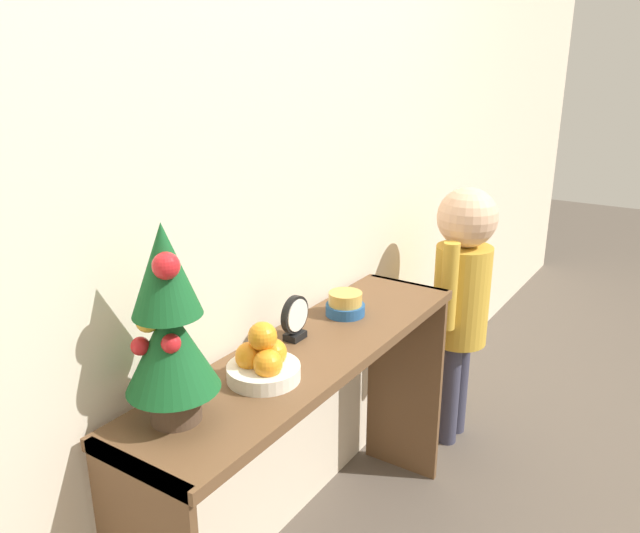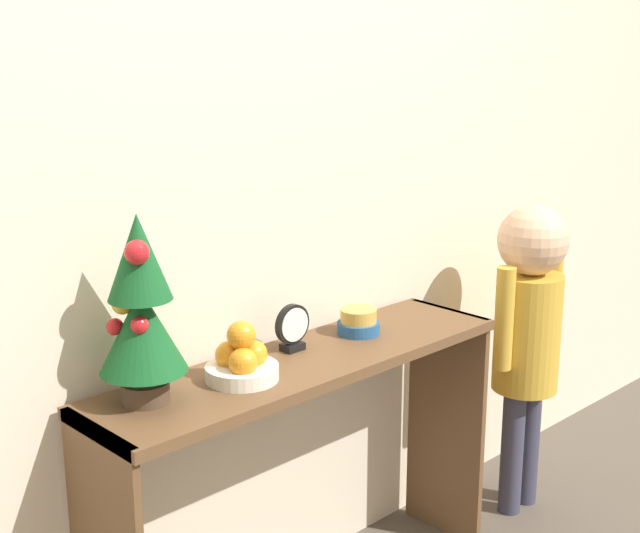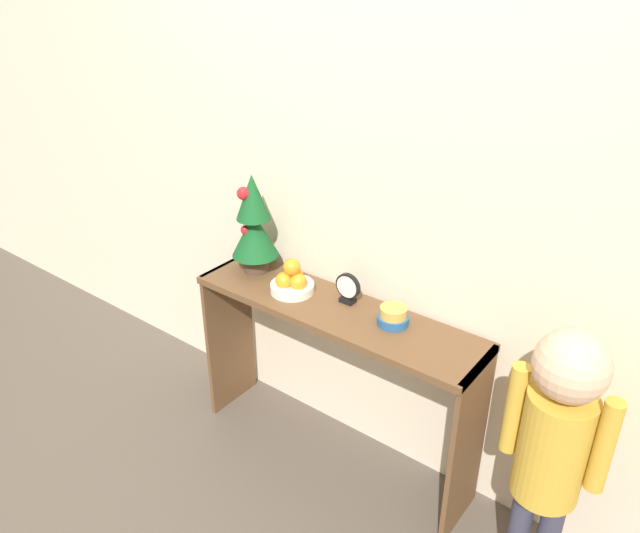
% 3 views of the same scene
% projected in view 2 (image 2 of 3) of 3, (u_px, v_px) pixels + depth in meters
% --- Properties ---
extents(back_wall, '(7.00, 0.05, 2.50)m').
position_uv_depth(back_wall, '(251.00, 167.00, 2.37)').
color(back_wall, beige).
rests_on(back_wall, ground_plane).
extents(console_table, '(1.26, 0.32, 0.76)m').
position_uv_depth(console_table, '(305.00, 418.00, 2.39)').
color(console_table, brown).
rests_on(console_table, ground_plane).
extents(mini_tree, '(0.20, 0.20, 0.45)m').
position_uv_depth(mini_tree, '(141.00, 309.00, 2.01)').
color(mini_tree, '#4C3828').
rests_on(mini_tree, console_table).
extents(fruit_bowl, '(0.18, 0.18, 0.15)m').
position_uv_depth(fruit_bowl, '(242.00, 361.00, 2.19)').
color(fruit_bowl, silver).
rests_on(fruit_bowl, console_table).
extents(singing_bowl, '(0.12, 0.12, 0.07)m').
position_uv_depth(singing_bowl, '(358.00, 322.00, 2.53)').
color(singing_bowl, '#235189').
rests_on(singing_bowl, console_table).
extents(desk_clock, '(0.11, 0.04, 0.13)m').
position_uv_depth(desk_clock, '(293.00, 328.00, 2.39)').
color(desk_clock, black).
rests_on(desk_clock, console_table).
extents(child_figure, '(0.34, 0.23, 1.06)m').
position_uv_depth(child_figure, '(528.00, 319.00, 2.93)').
color(child_figure, '#38384C').
rests_on(child_figure, ground_plane).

